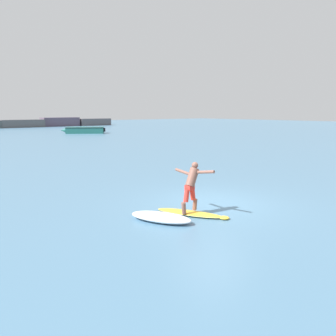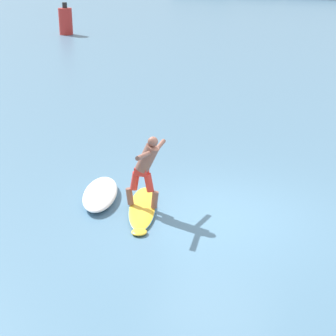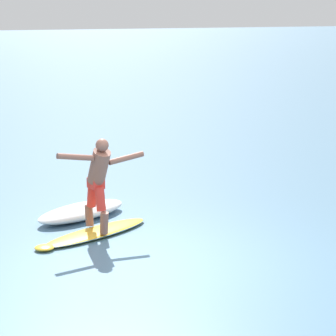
{
  "view_description": "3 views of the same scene",
  "coord_description": "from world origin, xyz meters",
  "views": [
    {
      "loc": [
        -8.11,
        -7.45,
        3.13
      ],
      "look_at": [
        -0.96,
        1.27,
        1.18
      ],
      "focal_mm": 35.0,
      "sensor_mm": 36.0,
      "label": 1
    },
    {
      "loc": [
        3.86,
        -9.51,
        4.93
      ],
      "look_at": [
        -1.35,
        0.58,
        0.62
      ],
      "focal_mm": 60.0,
      "sensor_mm": 36.0,
      "label": 2
    },
    {
      "loc": [
        10.37,
        -3.97,
        3.66
      ],
      "look_at": [
        -1.19,
        0.75,
        1.07
      ],
      "focal_mm": 85.0,
      "sensor_mm": 36.0,
      "label": 3
    }
  ],
  "objects": [
    {
      "name": "wave_foam_at_tail",
      "position": [
        -2.54,
        -0.32,
        0.12
      ],
      "size": [
        1.48,
        1.99,
        0.24
      ],
      "color": "white",
      "rests_on": "ground"
    },
    {
      "name": "surfboard",
      "position": [
        -1.44,
        -0.41,
        0.04
      ],
      "size": [
        1.47,
        2.27,
        0.22
      ],
      "color": "yellow",
      "rests_on": "ground"
    },
    {
      "name": "ground_plane",
      "position": [
        0.0,
        0.0,
        0.0
      ],
      "size": [
        200.0,
        200.0,
        0.0
      ],
      "primitive_type": "plane",
      "color": "teal"
    },
    {
      "name": "fishing_boat_near_jetty",
      "position": [
        12.62,
        37.1,
        0.49
      ],
      "size": [
        5.89,
        4.59,
        0.91
      ],
      "color": "#21635B",
      "rests_on": "ground"
    },
    {
      "name": "surfer",
      "position": [
        -1.36,
        -0.36,
        0.98
      ],
      "size": [
        0.76,
        1.48,
        1.52
      ],
      "color": "brown",
      "rests_on": "surfboard"
    }
  ]
}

